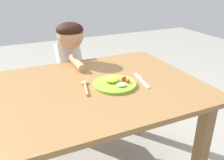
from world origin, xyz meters
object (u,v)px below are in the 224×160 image
Objects in this scene: plate at (115,83)px; fork at (142,80)px; spoon at (85,86)px; person at (71,75)px.

plate is 0.18m from fork.
person is at bearing 7.35° from spoon.
spoon is at bearing 162.53° from plate.
plate is 0.62m from person.
plate is 1.09× the size of fork.
plate is 0.25× the size of person.
spoon is 0.56m from person.
person reaches higher than plate.
spoon is (-0.34, 0.06, 0.01)m from fork.
fork is at bearing -86.97° from spoon.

